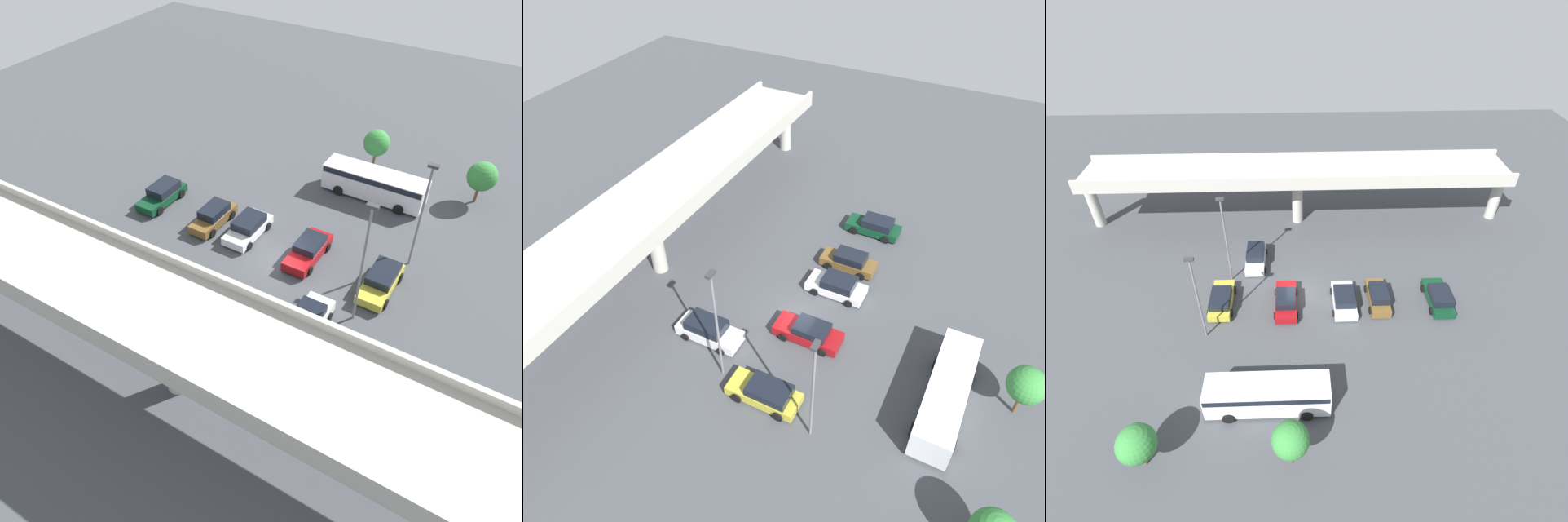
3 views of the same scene
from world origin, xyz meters
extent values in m
plane|color=#424449|center=(0.00, 0.00, 0.00)|extent=(97.90, 97.90, 0.00)
cube|color=#ADAAA0|center=(0.00, 12.58, 6.16)|extent=(45.69, 6.13, 0.90)
cube|color=#ADAAA0|center=(0.00, 9.67, 6.89)|extent=(45.69, 0.30, 0.55)
cube|color=#ADAAA0|center=(0.00, 15.50, 6.89)|extent=(45.69, 0.30, 0.55)
cylinder|color=#ADAAA0|center=(0.00, 12.58, 2.86)|extent=(1.21, 1.21, 5.71)
cylinder|color=#ADAAA0|center=(22.84, 12.58, 2.86)|extent=(1.21, 1.21, 5.71)
cube|color=gold|center=(-7.10, -0.99, 0.52)|extent=(1.90, 4.76, 0.65)
cube|color=black|center=(-7.10, -1.40, 1.15)|extent=(1.75, 2.75, 0.61)
cylinder|color=black|center=(-8.07, 0.48, 0.36)|extent=(0.22, 0.71, 0.71)
cylinder|color=black|center=(-6.13, 0.48, 0.36)|extent=(0.22, 0.71, 0.71)
cylinder|color=black|center=(-8.07, -2.47, 0.36)|extent=(0.22, 0.71, 0.71)
cylinder|color=black|center=(-6.13, -2.47, 0.36)|extent=(0.22, 0.71, 0.71)
cube|color=silver|center=(-4.38, 4.87, 0.55)|extent=(1.86, 4.74, 0.78)
cube|color=black|center=(-4.38, 5.07, 1.29)|extent=(1.71, 2.77, 0.69)
cylinder|color=black|center=(-3.43, 3.40, 0.30)|extent=(0.22, 0.60, 0.60)
cylinder|color=black|center=(-5.33, 3.40, 0.30)|extent=(0.22, 0.60, 0.60)
cylinder|color=black|center=(-3.43, 6.34, 0.30)|extent=(0.22, 0.60, 0.60)
cylinder|color=black|center=(-5.33, 6.34, 0.30)|extent=(0.22, 0.60, 0.60)
cube|color=maroon|center=(-1.28, -1.39, 0.54)|extent=(1.88, 4.87, 0.72)
cube|color=black|center=(-1.28, -1.67, 1.19)|extent=(1.73, 2.41, 0.58)
cylinder|color=black|center=(-2.24, 0.12, 0.32)|extent=(0.22, 0.64, 0.64)
cylinder|color=black|center=(-0.32, 0.12, 0.32)|extent=(0.22, 0.64, 0.64)
cylinder|color=black|center=(-2.24, -2.90, 0.32)|extent=(0.22, 0.64, 0.64)
cylinder|color=black|center=(-0.32, -2.90, 0.32)|extent=(0.22, 0.64, 0.64)
cube|color=silver|center=(3.97, -1.39, 0.50)|extent=(1.99, 4.56, 0.66)
cube|color=black|center=(3.97, -1.58, 1.18)|extent=(1.83, 2.52, 0.68)
cylinder|color=black|center=(2.96, 0.03, 0.32)|extent=(0.22, 0.63, 0.63)
cylinder|color=black|center=(4.99, 0.03, 0.32)|extent=(0.22, 0.63, 0.63)
cylinder|color=black|center=(2.96, -2.80, 0.32)|extent=(0.22, 0.63, 0.63)
cylinder|color=black|center=(4.99, -2.80, 0.32)|extent=(0.22, 0.63, 0.63)
cube|color=brown|center=(7.10, -1.17, 0.54)|extent=(1.71, 4.52, 0.70)
cube|color=black|center=(7.10, -1.33, 1.23)|extent=(1.57, 2.49, 0.69)
cylinder|color=black|center=(6.22, 0.23, 0.34)|extent=(0.22, 0.68, 0.68)
cylinder|color=black|center=(7.98, 0.23, 0.34)|extent=(0.22, 0.68, 0.68)
cylinder|color=black|center=(6.22, -2.57, 0.34)|extent=(0.22, 0.68, 0.68)
cylinder|color=black|center=(7.98, -2.57, 0.34)|extent=(0.22, 0.68, 0.68)
cube|color=#0C381E|center=(12.57, -1.39, 0.53)|extent=(1.88, 4.71, 0.67)
cube|color=black|center=(12.57, -1.77, 1.22)|extent=(1.73, 2.58, 0.70)
cylinder|color=black|center=(11.61, 0.07, 0.36)|extent=(0.22, 0.72, 0.72)
cylinder|color=black|center=(13.54, 0.07, 0.36)|extent=(0.22, 0.72, 0.72)
cylinder|color=black|center=(11.61, -2.85, 0.36)|extent=(0.22, 0.72, 0.72)
cylinder|color=black|center=(13.54, -2.85, 0.36)|extent=(0.22, 0.72, 0.72)
cube|color=silver|center=(-2.47, -11.34, 1.34)|extent=(8.75, 2.35, 2.20)
cube|color=black|center=(-2.47, -11.34, 2.12)|extent=(8.57, 2.40, 0.48)
cylinder|color=black|center=(0.24, -10.14, 0.43)|extent=(0.87, 0.29, 0.87)
cylinder|color=black|center=(0.24, -12.54, 0.43)|extent=(0.87, 0.29, 0.87)
cylinder|color=black|center=(-5.18, -10.14, 0.43)|extent=(0.87, 0.29, 0.87)
cylinder|color=black|center=(-5.18, -12.54, 0.43)|extent=(0.87, 0.29, 0.87)
cylinder|color=slate|center=(-6.60, 2.43, 4.46)|extent=(0.16, 0.16, 8.92)
cube|color=#333338|center=(-6.60, 2.43, 9.02)|extent=(0.70, 0.35, 0.20)
cylinder|color=slate|center=(-7.99, -4.66, 4.08)|extent=(0.16, 0.16, 8.17)
cube|color=#333338|center=(-7.99, -4.66, 8.27)|extent=(0.70, 0.35, 0.20)
cylinder|color=brown|center=(-0.85, -15.42, 0.90)|extent=(0.24, 0.24, 1.80)
sphere|color=#337F38|center=(-0.85, -15.42, 2.79)|extent=(2.34, 2.34, 2.34)
camera|label=1|loc=(-12.94, 24.84, 25.20)|focal=35.00mm
camera|label=2|loc=(-23.29, -10.63, 28.13)|focal=35.00mm
camera|label=3|loc=(-0.27, -27.56, 26.61)|focal=28.00mm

